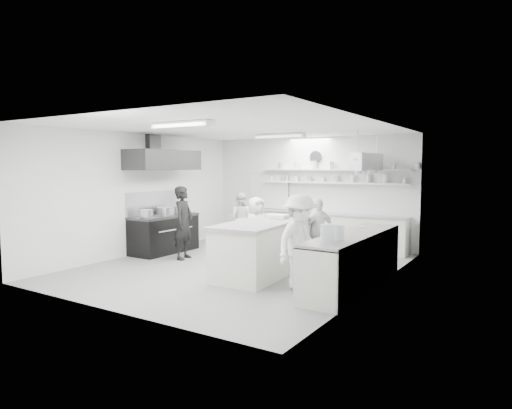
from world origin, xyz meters
The scene contains 27 objects.
floor centered at (0.00, 0.00, -0.01)m, with size 6.00×7.00×0.02m, color gray.
ceiling centered at (0.00, 0.00, 3.01)m, with size 6.00×7.00×0.02m, color white.
wall_back centered at (0.00, 3.50, 1.50)m, with size 6.00×0.04×3.00m, color silver.
wall_front centered at (0.00, -3.50, 1.50)m, with size 6.00×0.04×3.00m, color silver.
wall_left centered at (-3.00, 0.00, 1.50)m, with size 0.04×7.00×3.00m, color silver.
wall_right centered at (3.00, 0.00, 1.50)m, with size 0.04×7.00×3.00m, color silver.
stove centered at (-2.60, 0.40, 0.45)m, with size 0.80×1.80×0.90m, color black.
exhaust_hood centered at (-2.60, 0.40, 2.35)m, with size 0.85×2.00×0.50m, color #333334.
back_counter centered at (0.30, 3.20, 0.46)m, with size 5.00×0.60×0.92m, color silver.
shelf_lower centered at (0.70, 3.37, 1.75)m, with size 4.20×0.26×0.04m, color silver.
shelf_upper centered at (0.70, 3.37, 2.10)m, with size 4.20×0.26×0.04m, color silver.
pass_through_window centered at (-1.30, 3.48, 1.45)m, with size 1.30×0.04×1.00m, color black.
wall_clock centered at (0.20, 3.46, 2.45)m, with size 0.32×0.32×0.05m, color silver.
right_counter centered at (2.65, -0.20, 0.47)m, with size 0.74×3.30×0.94m, color silver.
pot_rack centered at (2.00, 2.40, 2.30)m, with size 0.30×1.60×0.40m, color #AFB1B6.
light_fixture_front centered at (0.00, -1.80, 2.94)m, with size 1.30×0.25×0.10m, color silver.
light_fixture_rear centered at (0.00, 1.80, 2.94)m, with size 1.30×0.25×0.10m, color silver.
prep_island centered at (0.73, -0.12, 0.52)m, with size 1.04×2.80×1.03m, color silver.
stove_pot centered at (-2.60, 0.47, 1.03)m, with size 0.45×0.45×0.24m, color #AFB1B6.
cook_stove centered at (-1.62, 0.03, 0.86)m, with size 0.63×0.41×1.73m, color black.
cook_back centered at (-1.60, 2.40, 0.73)m, with size 0.71×0.55×1.47m, color white.
cook_island_left centered at (-0.26, 1.11, 0.73)m, with size 0.71×0.46×1.46m, color white.
cook_island_right centered at (1.28, 1.30, 0.75)m, with size 0.87×0.36×1.49m, color white.
cook_right centered at (1.88, -0.85, 0.85)m, with size 1.10×0.63×1.70m, color white.
bowl_island_a centered at (0.78, 0.30, 1.07)m, with size 0.27×0.27×0.07m, color #AFB1B6.
bowl_island_b centered at (0.89, 0.17, 1.07)m, with size 0.21×0.21×0.07m, color silver.
bowl_right centered at (2.46, 0.70, 0.97)m, with size 0.21×0.21×0.05m, color silver.
Camera 1 is at (5.47, -7.99, 2.20)m, focal length 31.67 mm.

